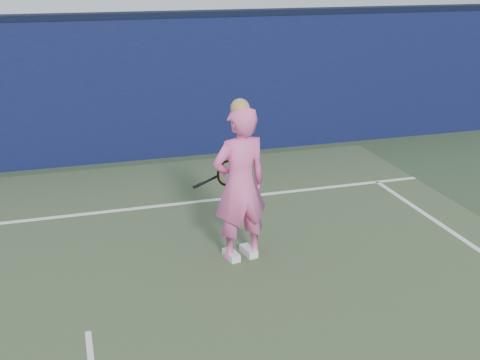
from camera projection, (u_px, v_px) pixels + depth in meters
name	position (u px, v px, depth m)	size (l,w,h in m)	color
backstop_wall	(63.00, 95.00, 10.40)	(24.00, 0.40, 2.50)	#0D103A
wall_cap	(55.00, 17.00, 9.95)	(24.00, 0.42, 0.10)	black
player	(240.00, 184.00, 7.05)	(0.76, 0.57, 1.98)	pink
racket	(225.00, 174.00, 7.43)	(0.61, 0.20, 0.33)	black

